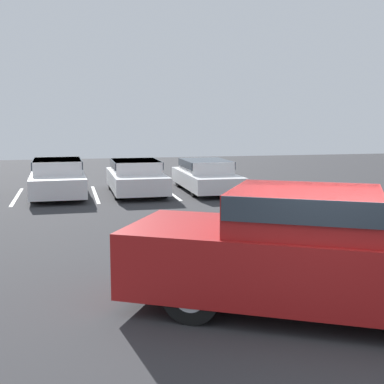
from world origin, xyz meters
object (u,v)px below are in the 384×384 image
parked_sedan_b (136,176)px  parked_sedan_a (58,176)px  parked_sedan_c (206,174)px  pickup_truck (326,253)px

parked_sedan_b → parked_sedan_a: bearing=-92.2°
parked_sedan_c → parked_sedan_a: bearing=-90.3°
pickup_truck → parked_sedan_a: pickup_truck is taller
pickup_truck → parked_sedan_b: size_ratio=1.34×
pickup_truck → parked_sedan_c: 12.84m
pickup_truck → parked_sedan_a: bearing=136.6°
pickup_truck → parked_sedan_c: (1.54, 12.75, -0.26)m
pickup_truck → parked_sedan_b: (-1.13, 12.70, -0.24)m
pickup_truck → parked_sedan_a: (-3.92, 12.80, -0.21)m
parked_sedan_a → parked_sedan_c: bearing=88.4°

